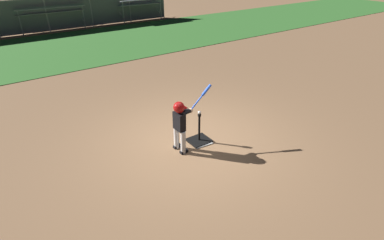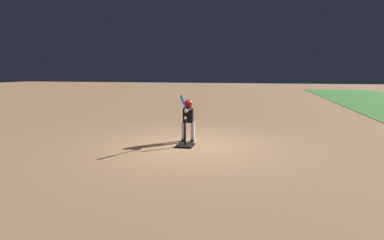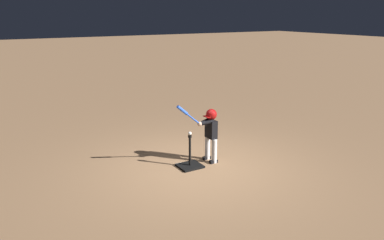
% 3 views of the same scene
% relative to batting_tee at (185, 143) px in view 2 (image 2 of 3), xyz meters
% --- Properties ---
extents(ground_plane, '(90.00, 90.00, 0.00)m').
position_rel_batting_tee_xyz_m(ground_plane, '(-0.11, 0.13, -0.08)').
color(ground_plane, '#99704C').
extents(home_plate, '(0.48, 0.48, 0.02)m').
position_rel_batting_tee_xyz_m(home_plate, '(0.00, -0.04, -0.07)').
color(home_plate, white).
rests_on(home_plate, ground_plane).
extents(batting_tee, '(0.49, 0.44, 0.70)m').
position_rel_batting_tee_xyz_m(batting_tee, '(0.00, 0.00, 0.00)').
color(batting_tee, black).
rests_on(batting_tee, ground_plane).
extents(batter_child, '(0.97, 0.37, 1.36)m').
position_rel_batting_tee_xyz_m(batter_child, '(-0.53, -0.05, 0.67)').
color(batter_child, silver).
rests_on(batter_child, ground_plane).
extents(baseball, '(0.07, 0.07, 0.07)m').
position_rel_batting_tee_xyz_m(baseball, '(0.00, -0.00, 0.66)').
color(baseball, white).
rests_on(baseball, batting_tee).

